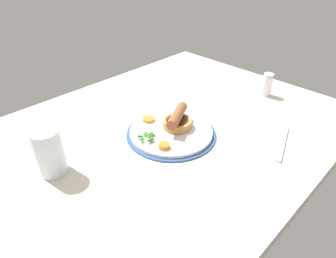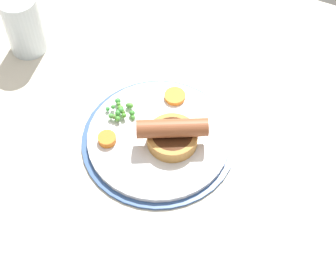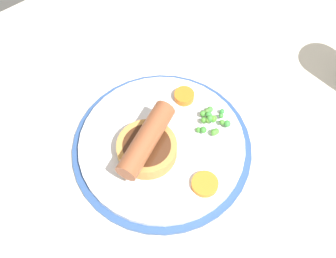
{
  "view_description": "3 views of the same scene",
  "coord_description": "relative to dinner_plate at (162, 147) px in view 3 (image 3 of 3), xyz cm",
  "views": [
    {
      "loc": [
        -48.36,
        -50.46,
        49.99
      ],
      "look_at": [
        -1.06,
        -3.83,
        6.05
      ],
      "focal_mm": 32.0,
      "sensor_mm": 36.0,
      "label": 1
    },
    {
      "loc": [
        23.56,
        -48.31,
        77.71
      ],
      "look_at": [
        2.55,
        -3.05,
        7.35
      ],
      "focal_mm": 60.0,
      "sensor_mm": 36.0,
      "label": 2
    },
    {
      "loc": [
        18.24,
        22.12,
        60.16
      ],
      "look_at": [
        -0.72,
        -3.9,
        5.66
      ],
      "focal_mm": 50.0,
      "sensor_mm": 36.0,
      "label": 3
    }
  ],
  "objects": [
    {
      "name": "sausage_pudding",
      "position": [
        2.39,
        -0.01,
        2.94
      ],
      "size": [
        11.06,
        8.02,
        5.12
      ],
      "rotation": [
        0.0,
        0.0,
        3.61
      ],
      "color": "#BC8442",
      "rests_on": "dinner_plate"
    },
    {
      "name": "dinner_plate",
      "position": [
        0.0,
        0.0,
        0.0
      ],
      "size": [
        24.73,
        24.73,
        1.4
      ],
      "color": "#2D4C84",
      "rests_on": "dining_table"
    },
    {
      "name": "carrot_slice_0",
      "position": [
        -1.38,
        8.22,
        1.23
      ],
      "size": [
        4.12,
        4.12,
        0.79
      ],
      "primitive_type": "cylinder",
      "rotation": [
        0.0,
        0.0,
        3.34
      ],
      "color": "orange",
      "rests_on": "dinner_plate"
    },
    {
      "name": "pea_pile",
      "position": [
        -7.43,
        1.47,
        1.79
      ],
      "size": [
        5.18,
        4.4,
        1.86
      ],
      "color": "green",
      "rests_on": "dinner_plate"
    },
    {
      "name": "carrot_slice_1",
      "position": [
        -6.97,
        -4.2,
        1.4
      ],
      "size": [
        3.17,
        3.17,
        1.13
      ],
      "primitive_type": "cylinder",
      "rotation": [
        0.0,
        0.0,
        0.12
      ],
      "color": "orange",
      "rests_on": "dinner_plate"
    },
    {
      "name": "dining_table",
      "position": [
        -0.92,
        3.09,
        -2.07
      ],
      "size": [
        110.0,
        80.0,
        3.0
      ],
      "primitive_type": "cube",
      "color": "beige",
      "rests_on": "ground"
    }
  ]
}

